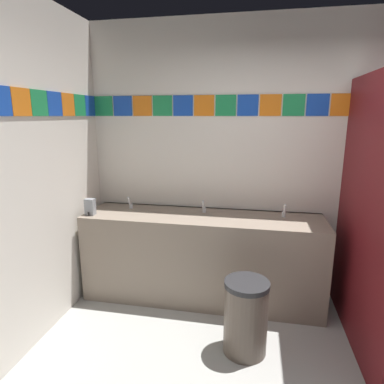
# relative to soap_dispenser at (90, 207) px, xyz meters

# --- Properties ---
(wall_back) EXTENTS (4.27, 0.09, 2.74)m
(wall_back) POSITION_rel_soap_dispenser_xyz_m (2.00, 0.52, 0.43)
(wall_back) COLOR silver
(wall_back) RESTS_ON ground_plane
(vanity_counter) EXTENTS (2.32, 0.60, 0.87)m
(vanity_counter) POSITION_rel_soap_dispenser_xyz_m (1.08, 0.18, -0.50)
(vanity_counter) COLOR gray
(vanity_counter) RESTS_ON ground_plane
(faucet_left) EXTENTS (0.04, 0.10, 0.14)m
(faucet_left) POSITION_rel_soap_dispenser_xyz_m (0.31, 0.27, -0.03)
(faucet_left) COLOR silver
(faucet_left) RESTS_ON vanity_counter
(faucet_center) EXTENTS (0.04, 0.10, 0.14)m
(faucet_center) POSITION_rel_soap_dispenser_xyz_m (1.08, 0.27, -0.03)
(faucet_center) COLOR silver
(faucet_center) RESTS_ON vanity_counter
(faucet_right) EXTENTS (0.04, 0.10, 0.14)m
(faucet_right) POSITION_rel_soap_dispenser_xyz_m (1.86, 0.27, -0.03)
(faucet_right) COLOR silver
(faucet_right) RESTS_ON vanity_counter
(soap_dispenser) EXTENTS (0.09, 0.09, 0.16)m
(soap_dispenser) POSITION_rel_soap_dispenser_xyz_m (0.00, 0.00, 0.00)
(soap_dispenser) COLOR gray
(soap_dispenser) RESTS_ON vanity_counter
(trash_bin) EXTENTS (0.34, 0.34, 0.60)m
(trash_bin) POSITION_rel_soap_dispenser_xyz_m (1.54, -0.55, -0.65)
(trash_bin) COLOR brown
(trash_bin) RESTS_ON ground_plane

